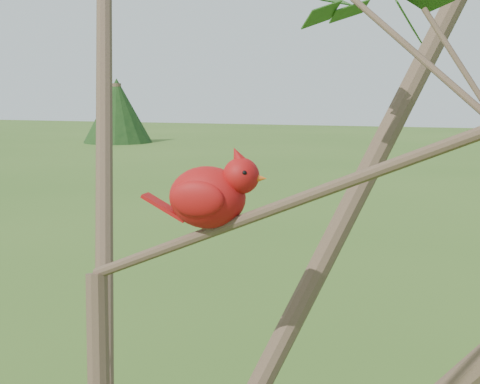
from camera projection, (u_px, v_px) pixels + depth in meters
The scene contains 3 objects.
crabapple_tree at pixel (96, 179), 1.02m from camera, with size 2.35×2.05×2.95m.
cardinal at pixel (212, 194), 1.08m from camera, with size 0.19×0.10×0.13m.
distant_trees at pixel (423, 114), 23.73m from camera, with size 41.91×16.72×2.91m.
Camera 1 is at (0.54, -0.92, 2.25)m, focal length 55.00 mm.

